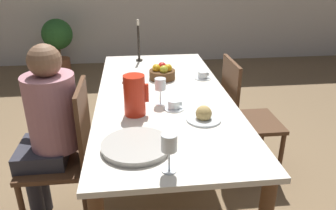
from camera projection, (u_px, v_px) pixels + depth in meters
name	position (u px, v px, depth m)	size (l,w,h in m)	color
ground_plane	(164.00, 183.00, 2.58)	(20.00, 20.00, 0.00)	#7F6647
dining_table	(163.00, 106.00, 2.31)	(0.90, 2.03, 0.76)	silver
chair_person_side	(67.00, 154.00, 2.04)	(0.42, 0.42, 0.95)	#51331E
chair_opposite	(243.00, 116.00, 2.53)	(0.42, 0.42, 0.95)	#51331E
person_seated	(48.00, 123.00, 1.97)	(0.39, 0.41, 1.19)	#33333D
red_pitcher	(134.00, 95.00, 1.92)	(0.15, 0.13, 0.24)	red
wine_glass_water	(160.00, 85.00, 2.06)	(0.07, 0.07, 0.17)	white
wine_glass_juice	(169.00, 145.00, 1.39)	(0.07, 0.07, 0.18)	white
teacup_near_person	(174.00, 105.00, 2.03)	(0.13, 0.13, 0.06)	silver
teacup_across	(203.00, 76.00, 2.55)	(0.13, 0.13, 0.06)	silver
serving_tray	(136.00, 146.00, 1.61)	(0.35, 0.35, 0.03)	#B7B2A8
bread_plate	(204.00, 116.00, 1.89)	(0.20, 0.20, 0.09)	silver
fruit_bowl	(162.00, 73.00, 2.54)	(0.20, 0.20, 0.12)	brown
candlestick_tall	(139.00, 45.00, 2.95)	(0.06, 0.06, 0.37)	black
potted_plant	(58.00, 39.00, 4.95)	(0.46, 0.46, 0.82)	#A8603D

